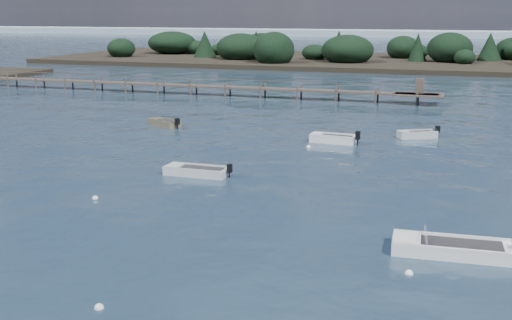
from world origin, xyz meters
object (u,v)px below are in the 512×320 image
(dinghy_mid_white_a, at_px, (451,250))
(jetty, at_px, (193,86))
(tender_far_grey_b, at_px, (417,136))
(tender_far_white, at_px, (333,140))
(dinghy_mid_grey, at_px, (197,173))
(tender_far_grey, at_px, (165,124))

(dinghy_mid_white_a, bearing_deg, jetty, 125.18)
(dinghy_mid_white_a, height_order, jetty, jetty)
(tender_far_grey_b, bearing_deg, tender_far_white, -145.90)
(tender_far_grey_b, relative_size, dinghy_mid_white_a, 0.64)
(dinghy_mid_grey, xyz_separation_m, jetty, (-15.65, 34.77, 0.84))
(tender_far_white, bearing_deg, dinghy_mid_grey, -115.28)
(dinghy_mid_grey, height_order, tender_far_white, tender_far_white)
(tender_far_grey_b, relative_size, tender_far_grey, 0.94)
(tender_far_grey_b, xyz_separation_m, dinghy_mid_white_a, (3.37, -24.49, -0.01))
(dinghy_mid_white_a, relative_size, jetty, 0.08)
(dinghy_mid_white_a, relative_size, dinghy_mid_grey, 1.23)
(tender_far_grey, xyz_separation_m, jetty, (-6.35, 20.30, 0.83))
(dinghy_mid_white_a, relative_size, tender_far_grey, 1.48)
(dinghy_mid_grey, bearing_deg, tender_far_grey, 122.73)
(dinghy_mid_white_a, relative_size, tender_far_white, 1.37)
(dinghy_mid_grey, xyz_separation_m, tender_far_grey, (-9.30, 14.47, 0.01))
(dinghy_mid_white_a, distance_m, dinghy_mid_grey, 17.11)
(tender_far_grey, bearing_deg, dinghy_mid_white_a, -43.56)
(tender_far_white, relative_size, jetty, 0.06)
(tender_far_grey_b, distance_m, tender_far_grey, 20.84)
(dinghy_mid_grey, bearing_deg, jetty, 114.23)
(dinghy_mid_grey, height_order, tender_far_grey, tender_far_grey)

